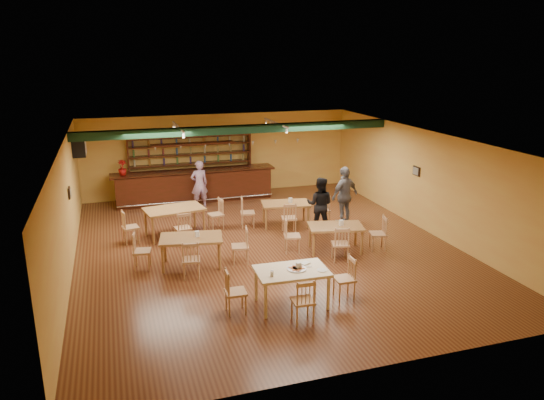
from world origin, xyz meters
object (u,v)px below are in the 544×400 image
object	(u,v)px
dining_table_b	(286,214)
dining_table_d	(335,238)
dining_table_c	(192,251)
patron_right_a	(320,204)
bar_counter	(195,186)
patron_bar	(199,184)
near_table	(292,287)
dining_table_a	(175,222)

from	to	relation	value
dining_table_b	dining_table_d	xyz separation A→B (m)	(0.58, -2.43, -0.00)
dining_table_c	patron_right_a	bearing A→B (deg)	29.81
bar_counter	dining_table_c	size ratio (longest dim) A/B	3.78
patron_bar	near_table	bearing A→B (deg)	86.91
dining_table_b	patron_right_a	distance (m)	1.22
dining_table_a	dining_table_c	distance (m)	2.38
patron_bar	dining_table_d	bearing A→B (deg)	110.68
dining_table_c	dining_table_b	bearing A→B (deg)	44.71
bar_counter	patron_bar	world-z (taller)	patron_bar
near_table	patron_right_a	world-z (taller)	patron_right_a
bar_counter	dining_table_c	xyz separation A→B (m)	(-1.04, -5.84, -0.18)
patron_right_a	dining_table_b	bearing A→B (deg)	-13.25
patron_bar	dining_table_c	bearing A→B (deg)	70.33
bar_counter	patron_bar	xyz separation A→B (m)	(0.04, -0.83, 0.26)
near_table	dining_table_b	bearing A→B (deg)	74.45
dining_table_b	patron_bar	bearing A→B (deg)	138.94
bar_counter	patron_right_a	bearing A→B (deg)	-55.21
dining_table_c	dining_table_d	distance (m)	3.86
dining_table_a	patron_right_a	xyz separation A→B (m)	(4.19, -0.90, 0.41)
dining_table_a	bar_counter	bearing A→B (deg)	61.54
dining_table_c	near_table	distance (m)	3.21
dining_table_d	patron_right_a	xyz separation A→B (m)	(0.22, 1.63, 0.47)
bar_counter	near_table	distance (m)	8.60
dining_table_b	patron_bar	distance (m)	3.54
dining_table_c	patron_right_a	size ratio (longest dim) A/B	0.93
bar_counter	dining_table_a	xyz separation A→B (m)	(-1.15, -3.46, -0.15)
dining_table_a	dining_table_d	world-z (taller)	dining_table_a
bar_counter	dining_table_c	distance (m)	5.94
dining_table_a	near_table	bearing A→B (deg)	-80.63
patron_bar	bar_counter	bearing A→B (deg)	-94.92
bar_counter	dining_table_a	size ratio (longest dim) A/B	3.48
dining_table_a	patron_bar	xyz separation A→B (m)	(1.19, 2.64, 0.41)
bar_counter	near_table	size ratio (longest dim) A/B	3.85
dining_table_c	near_table	bearing A→B (deg)	-48.47
dining_table_b	near_table	bearing A→B (deg)	-97.34
near_table	dining_table_d	bearing A→B (deg)	51.95
bar_counter	dining_table_d	bearing A→B (deg)	-64.84
near_table	dining_table_a	bearing A→B (deg)	111.46
dining_table_a	dining_table_b	distance (m)	3.39
dining_table_a	patron_right_a	bearing A→B (deg)	-22.19
patron_bar	patron_right_a	xyz separation A→B (m)	(2.99, -3.54, 0.00)
bar_counter	dining_table_c	world-z (taller)	bar_counter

